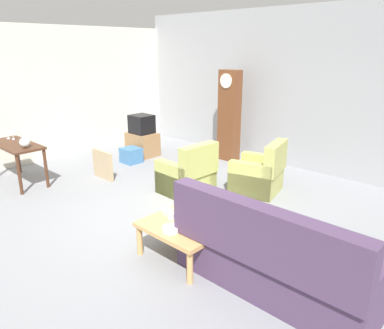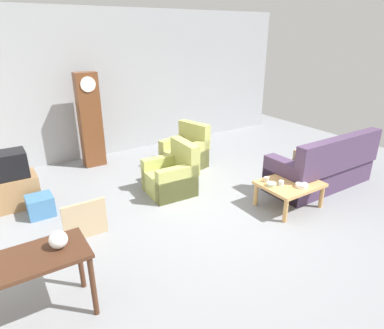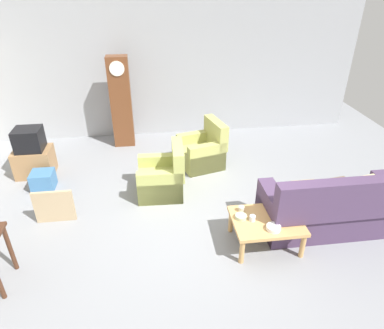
{
  "view_description": "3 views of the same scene",
  "coord_description": "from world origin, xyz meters",
  "px_view_note": "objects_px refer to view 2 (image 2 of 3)",
  "views": [
    {
      "loc": [
        3.68,
        -3.35,
        2.44
      ],
      "look_at": [
        0.05,
        0.46,
        0.75
      ],
      "focal_mm": 34.52,
      "sensor_mm": 36.0,
      "label": 1
    },
    {
      "loc": [
        -3.1,
        -3.82,
        2.72
      ],
      "look_at": [
        -0.33,
        0.48,
        0.66
      ],
      "focal_mm": 31.04,
      "sensor_mm": 36.0,
      "label": 2
    },
    {
      "loc": [
        -0.62,
        -4.16,
        3.44
      ],
      "look_at": [
        -0.04,
        0.38,
        0.84
      ],
      "focal_mm": 31.9,
      "sensor_mm": 36.0,
      "label": 3
    }
  ],
  "objects_px": {
    "cup_cream_tall": "(266,179)",
    "armchair_olive_near": "(172,177)",
    "storage_box_blue": "(41,206)",
    "bowl_white_stacked": "(302,185)",
    "couch_floral": "(322,169)",
    "tv_stand_cabinet": "(16,191)",
    "armchair_olive_far": "(186,153)",
    "coffee_table_wood": "(290,186)",
    "tv_crt": "(10,164)",
    "bowl_shallow_green": "(271,184)",
    "cup_white_porcelain": "(291,176)",
    "glass_dome_cloche": "(58,240)",
    "grandfather_clock": "(90,120)",
    "framed_picture_leaning": "(85,220)",
    "console_table_dark": "(18,272)",
    "cup_blue_rimmed": "(281,183)"
  },
  "relations": [
    {
      "from": "cup_cream_tall",
      "to": "armchair_olive_near",
      "type": "bearing_deg",
      "value": 130.13
    },
    {
      "from": "storage_box_blue",
      "to": "bowl_white_stacked",
      "type": "relative_size",
      "value": 2.01
    },
    {
      "from": "couch_floral",
      "to": "tv_stand_cabinet",
      "type": "relative_size",
      "value": 3.09
    },
    {
      "from": "armchair_olive_far",
      "to": "tv_stand_cabinet",
      "type": "height_order",
      "value": "armchair_olive_far"
    },
    {
      "from": "coffee_table_wood",
      "to": "tv_crt",
      "type": "distance_m",
      "value": 4.52
    },
    {
      "from": "armchair_olive_far",
      "to": "tv_crt",
      "type": "height_order",
      "value": "tv_crt"
    },
    {
      "from": "tv_stand_cabinet",
      "to": "storage_box_blue",
      "type": "bearing_deg",
      "value": -63.86
    },
    {
      "from": "couch_floral",
      "to": "tv_crt",
      "type": "xyz_separation_m",
      "value": [
        -4.88,
        2.25,
        0.38
      ]
    },
    {
      "from": "cup_cream_tall",
      "to": "bowl_shallow_green",
      "type": "height_order",
      "value": "cup_cream_tall"
    },
    {
      "from": "coffee_table_wood",
      "to": "tv_crt",
      "type": "height_order",
      "value": "tv_crt"
    },
    {
      "from": "armchair_olive_near",
      "to": "cup_white_porcelain",
      "type": "bearing_deg",
      "value": -42.91
    },
    {
      "from": "storage_box_blue",
      "to": "glass_dome_cloche",
      "type": "height_order",
      "value": "glass_dome_cloche"
    },
    {
      "from": "bowl_white_stacked",
      "to": "coffee_table_wood",
      "type": "bearing_deg",
      "value": 94.82
    },
    {
      "from": "cup_cream_tall",
      "to": "couch_floral",
      "type": "bearing_deg",
      "value": -1.12
    },
    {
      "from": "grandfather_clock",
      "to": "cup_cream_tall",
      "type": "bearing_deg",
      "value": -61.45
    },
    {
      "from": "tv_stand_cabinet",
      "to": "framed_picture_leaning",
      "type": "distance_m",
      "value": 1.69
    },
    {
      "from": "couch_floral",
      "to": "console_table_dark",
      "type": "xyz_separation_m",
      "value": [
        -5.12,
        -0.49,
        0.29
      ]
    },
    {
      "from": "armchair_olive_far",
      "to": "coffee_table_wood",
      "type": "relative_size",
      "value": 1.0
    },
    {
      "from": "grandfather_clock",
      "to": "console_table_dark",
      "type": "bearing_deg",
      "value": -116.07
    },
    {
      "from": "coffee_table_wood",
      "to": "storage_box_blue",
      "type": "xyz_separation_m",
      "value": [
        -3.51,
        1.92,
        -0.21
      ]
    },
    {
      "from": "storage_box_blue",
      "to": "bowl_white_stacked",
      "type": "bearing_deg",
      "value": -31.13
    },
    {
      "from": "storage_box_blue",
      "to": "grandfather_clock",
      "type": "bearing_deg",
      "value": 50.15
    },
    {
      "from": "storage_box_blue",
      "to": "couch_floral",
      "type": "bearing_deg",
      "value": -20.37
    },
    {
      "from": "bowl_shallow_green",
      "to": "cup_blue_rimmed",
      "type": "bearing_deg",
      "value": -25.65
    },
    {
      "from": "couch_floral",
      "to": "bowl_white_stacked",
      "type": "height_order",
      "value": "couch_floral"
    },
    {
      "from": "grandfather_clock",
      "to": "cup_cream_tall",
      "type": "distance_m",
      "value": 3.84
    },
    {
      "from": "coffee_table_wood",
      "to": "tv_stand_cabinet",
      "type": "bearing_deg",
      "value": 146.98
    },
    {
      "from": "coffee_table_wood",
      "to": "storage_box_blue",
      "type": "height_order",
      "value": "coffee_table_wood"
    },
    {
      "from": "coffee_table_wood",
      "to": "bowl_white_stacked",
      "type": "height_order",
      "value": "bowl_white_stacked"
    },
    {
      "from": "couch_floral",
      "to": "coffee_table_wood",
      "type": "height_order",
      "value": "couch_floral"
    },
    {
      "from": "cup_white_porcelain",
      "to": "coffee_table_wood",
      "type": "bearing_deg",
      "value": -142.48
    },
    {
      "from": "framed_picture_leaning",
      "to": "glass_dome_cloche",
      "type": "distance_m",
      "value": 1.42
    },
    {
      "from": "console_table_dark",
      "to": "cup_cream_tall",
      "type": "bearing_deg",
      "value": 7.87
    },
    {
      "from": "console_table_dark",
      "to": "framed_picture_leaning",
      "type": "bearing_deg",
      "value": 52.18
    },
    {
      "from": "console_table_dark",
      "to": "bowl_white_stacked",
      "type": "distance_m",
      "value": 4.04
    },
    {
      "from": "tv_crt",
      "to": "tv_stand_cabinet",
      "type": "bearing_deg",
      "value": 0.0
    },
    {
      "from": "couch_floral",
      "to": "console_table_dark",
      "type": "bearing_deg",
      "value": -174.59
    },
    {
      "from": "tv_stand_cabinet",
      "to": "bowl_white_stacked",
      "type": "distance_m",
      "value": 4.65
    },
    {
      "from": "couch_floral",
      "to": "storage_box_blue",
      "type": "xyz_separation_m",
      "value": [
        -4.62,
        1.71,
        -0.19
      ]
    },
    {
      "from": "cup_cream_tall",
      "to": "coffee_table_wood",
      "type": "bearing_deg",
      "value": -36.7
    },
    {
      "from": "grandfather_clock",
      "to": "bowl_white_stacked",
      "type": "xyz_separation_m",
      "value": [
        2.15,
        -3.79,
        -0.53
      ]
    },
    {
      "from": "console_table_dark",
      "to": "tv_crt",
      "type": "distance_m",
      "value": 2.75
    },
    {
      "from": "armchair_olive_near",
      "to": "tv_stand_cabinet",
      "type": "xyz_separation_m",
      "value": [
        -2.41,
        0.97,
        -0.04
      ]
    },
    {
      "from": "framed_picture_leaning",
      "to": "cup_cream_tall",
      "type": "height_order",
      "value": "framed_picture_leaning"
    },
    {
      "from": "couch_floral",
      "to": "tv_stand_cabinet",
      "type": "xyz_separation_m",
      "value": [
        -4.88,
        2.25,
        -0.09
      ]
    },
    {
      "from": "console_table_dark",
      "to": "storage_box_blue",
      "type": "bearing_deg",
      "value": 77.12
    },
    {
      "from": "armchair_olive_near",
      "to": "armchair_olive_far",
      "type": "bearing_deg",
      "value": 46.78
    },
    {
      "from": "storage_box_blue",
      "to": "cup_cream_tall",
      "type": "height_order",
      "value": "cup_cream_tall"
    },
    {
      "from": "couch_floral",
      "to": "coffee_table_wood",
      "type": "bearing_deg",
      "value": -169.65
    },
    {
      "from": "console_table_dark",
      "to": "tv_stand_cabinet",
      "type": "distance_m",
      "value": 2.77
    }
  ]
}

